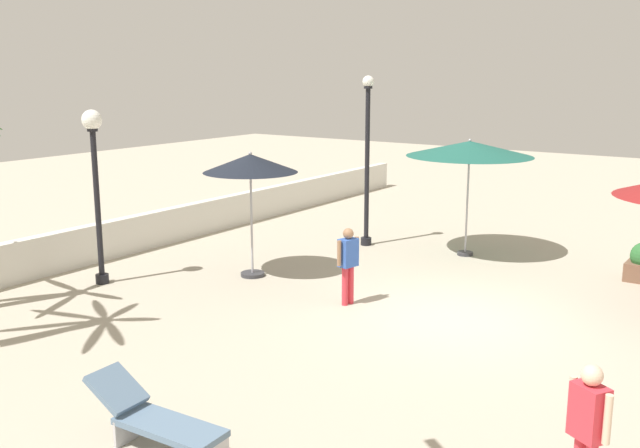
{
  "coord_description": "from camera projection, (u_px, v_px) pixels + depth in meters",
  "views": [
    {
      "loc": [
        -11.85,
        -5.12,
        4.5
      ],
      "look_at": [
        0.0,
        3.05,
        1.4
      ],
      "focal_mm": 40.44,
      "sensor_mm": 36.0,
      "label": 1
    }
  ],
  "objects": [
    {
      "name": "ground_plane",
      "position": [
        455.0,
        317.0,
        13.33
      ],
      "size": [
        56.0,
        56.0,
        0.0
      ],
      "primitive_type": "plane",
      "color": "#B2A893"
    },
    {
      "name": "boundary_wall",
      "position": [
        134.0,
        234.0,
        18.07
      ],
      "size": [
        25.2,
        0.3,
        0.91
      ],
      "primitive_type": "cube",
      "color": "silver",
      "rests_on": "ground_plane"
    },
    {
      "name": "patio_umbrella_1",
      "position": [
        250.0,
        165.0,
        15.49
      ],
      "size": [
        2.06,
        2.06,
        2.77
      ],
      "color": "#333338",
      "rests_on": "ground_plane"
    },
    {
      "name": "patio_umbrella_2",
      "position": [
        470.0,
        149.0,
        17.25
      ],
      "size": [
        3.04,
        3.04,
        2.87
      ],
      "color": "#333338",
      "rests_on": "ground_plane"
    },
    {
      "name": "lamp_post_0",
      "position": [
        95.0,
        169.0,
        14.95
      ],
      "size": [
        0.42,
        0.42,
        3.7
      ],
      "color": "black",
      "rests_on": "ground_plane"
    },
    {
      "name": "lamp_post_1",
      "position": [
        367.0,
        156.0,
        18.35
      ],
      "size": [
        0.29,
        0.29,
        4.35
      ],
      "color": "black",
      "rests_on": "ground_plane"
    },
    {
      "name": "lounge_chair_0",
      "position": [
        155.0,
        418.0,
        8.64
      ],
      "size": [
        0.64,
        1.89,
        0.83
      ],
      "color": "#B7B7BC",
      "rests_on": "ground_plane"
    },
    {
      "name": "guest_0",
      "position": [
        348.0,
        259.0,
        13.89
      ],
      "size": [
        0.55,
        0.31,
        1.52
      ],
      "color": "#D8333F",
      "rests_on": "ground_plane"
    },
    {
      "name": "guest_1",
      "position": [
        588.0,
        424.0,
        7.31
      ],
      "size": [
        0.39,
        0.49,
        1.61
      ],
      "color": "#D8333F",
      "rests_on": "ground_plane"
    }
  ]
}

